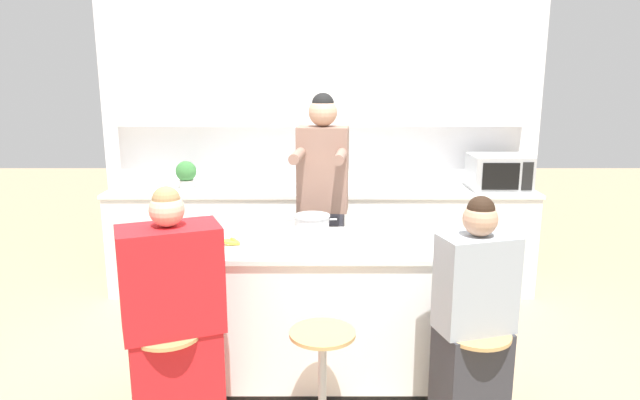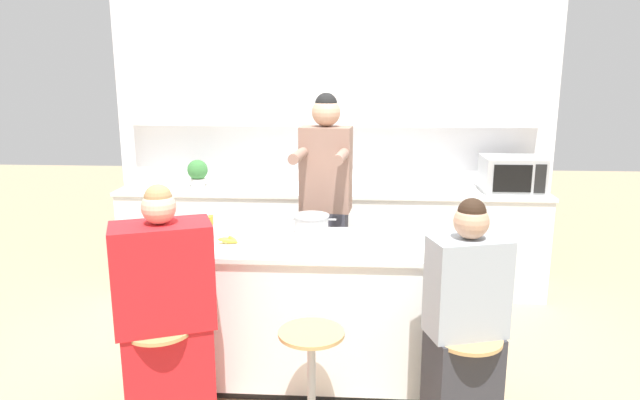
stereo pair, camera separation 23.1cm
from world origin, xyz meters
The scene contains 17 objects.
ground_plane centered at (0.00, 0.00, 0.00)m, with size 16.00×16.00×0.00m, color tan.
wall_back centered at (0.00, 1.88, 1.54)m, with size 4.02×0.22×2.70m.
back_counter centered at (0.00, 1.58, 0.46)m, with size 3.73×0.64×0.92m.
kitchen_island centered at (0.00, 0.00, 0.46)m, with size 2.00×0.71×0.91m.
bar_stool_leftmost centered at (-0.80, -0.65, 0.32)m, with size 0.38×0.38×0.62m.
bar_stool_center centered at (0.00, -0.64, 0.32)m, with size 0.38×0.38×0.62m.
bar_stool_rightmost centered at (0.80, -0.65, 0.32)m, with size 0.38×0.38×0.62m.
person_cooking centered at (0.01, 0.61, 0.91)m, with size 0.41×0.58×1.79m.
person_wrapped_blanket centered at (-0.77, -0.61, 0.65)m, with size 0.58×0.45×1.39m.
person_seated_near centered at (0.79, -0.61, 0.61)m, with size 0.43×0.35×1.34m.
cooking_pot centered at (-0.06, 0.19, 0.97)m, with size 0.32×0.23×0.12m.
fruit_bowl centered at (0.26, -0.01, 0.94)m, with size 0.19×0.19×0.07m.
coffee_cup_near centered at (0.78, -0.21, 0.95)m, with size 0.10×0.07×0.08m.
banana_bunch centered at (-0.55, -0.06, 0.93)m, with size 0.14×0.10×0.05m.
juice_carton centered at (-0.70, 0.00, 0.99)m, with size 0.07×0.07×0.17m.
microwave centered at (1.55, 1.54, 1.07)m, with size 0.50×0.40×0.30m.
potted_plant centered at (-1.19, 1.58, 1.05)m, with size 0.18×0.18×0.24m.
Camera 2 is at (0.22, -3.35, 1.95)m, focal length 32.00 mm.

